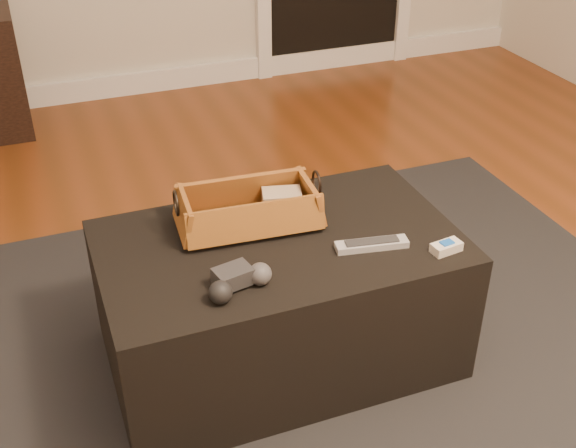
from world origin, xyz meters
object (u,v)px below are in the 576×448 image
object	(u,v)px
silver_remote	(372,244)
tv_remote	(243,221)
ottoman	(279,300)
wicker_basket	(249,211)
game_controller	(238,280)
cream_gadget	(446,247)

from	to	relation	value
silver_remote	tv_remote	bearing A→B (deg)	144.00
ottoman	wicker_basket	bearing A→B (deg)	116.39
game_controller	silver_remote	distance (m)	0.40
game_controller	cream_gadget	xyz separation A→B (m)	(0.58, -0.04, -0.02)
wicker_basket	game_controller	bearing A→B (deg)	-113.39
tv_remote	wicker_basket	xyz separation A→B (m)	(0.02, 0.01, 0.02)
tv_remote	cream_gadget	bearing A→B (deg)	-34.31
tv_remote	game_controller	distance (m)	0.29
game_controller	silver_remote	world-z (taller)	game_controller
tv_remote	wicker_basket	distance (m)	0.03
game_controller	cream_gadget	world-z (taller)	game_controller
ottoman	game_controller	bearing A→B (deg)	-134.50
game_controller	silver_remote	bearing A→B (deg)	7.41
tv_remote	game_controller	bearing A→B (deg)	-112.32
ottoman	tv_remote	xyz separation A→B (m)	(-0.07, 0.09, 0.24)
tv_remote	cream_gadget	distance (m)	0.57
silver_remote	game_controller	bearing A→B (deg)	-172.59
wicker_basket	silver_remote	distance (m)	0.36
tv_remote	silver_remote	bearing A→B (deg)	-37.79
cream_gadget	silver_remote	bearing A→B (deg)	153.85
silver_remote	cream_gadget	bearing A→B (deg)	-26.15
tv_remote	silver_remote	xyz separation A→B (m)	(0.30, -0.22, -0.01)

